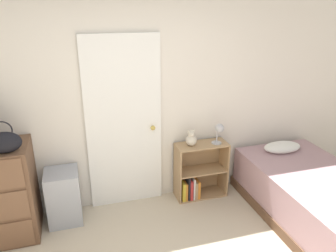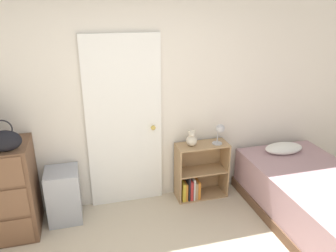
{
  "view_description": "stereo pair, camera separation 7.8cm",
  "coord_description": "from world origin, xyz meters",
  "px_view_note": "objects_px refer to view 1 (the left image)",
  "views": [
    {
      "loc": [
        -0.5,
        -1.58,
        2.32
      ],
      "look_at": [
        0.47,
        1.68,
        1.03
      ],
      "focal_mm": 35.0,
      "sensor_mm": 36.0,
      "label": 1
    },
    {
      "loc": [
        -0.42,
        -1.6,
        2.32
      ],
      "look_at": [
        0.47,
        1.68,
        1.03
      ],
      "focal_mm": 35.0,
      "sensor_mm": 36.0,
      "label": 2
    }
  ],
  "objects_px": {
    "handbag": "(4,142)",
    "storage_bin": "(64,196)",
    "teddy_bear": "(191,139)",
    "bookshelf": "(197,175)",
    "desk_lamp": "(219,130)",
    "bed": "(315,198)"
  },
  "relations": [
    {
      "from": "handbag",
      "to": "storage_bin",
      "type": "height_order",
      "value": "handbag"
    },
    {
      "from": "handbag",
      "to": "teddy_bear",
      "type": "xyz_separation_m",
      "value": [
        1.94,
        0.31,
        -0.33
      ]
    },
    {
      "from": "bookshelf",
      "to": "desk_lamp",
      "type": "height_order",
      "value": "desk_lamp"
    },
    {
      "from": "handbag",
      "to": "bed",
      "type": "distance_m",
      "value": 3.28
    },
    {
      "from": "storage_bin",
      "to": "bookshelf",
      "type": "bearing_deg",
      "value": 1.85
    },
    {
      "from": "desk_lamp",
      "to": "handbag",
      "type": "bearing_deg",
      "value": -173.37
    },
    {
      "from": "storage_bin",
      "to": "teddy_bear",
      "type": "bearing_deg",
      "value": 1.75
    },
    {
      "from": "bookshelf",
      "to": "bed",
      "type": "relative_size",
      "value": 0.37
    },
    {
      "from": "desk_lamp",
      "to": "bed",
      "type": "bearing_deg",
      "value": -42.63
    },
    {
      "from": "storage_bin",
      "to": "teddy_bear",
      "type": "distance_m",
      "value": 1.59
    },
    {
      "from": "handbag",
      "to": "bookshelf",
      "type": "bearing_deg",
      "value": 8.73
    },
    {
      "from": "desk_lamp",
      "to": "bed",
      "type": "relative_size",
      "value": 0.13
    },
    {
      "from": "bookshelf",
      "to": "bed",
      "type": "bearing_deg",
      "value": -37.09
    },
    {
      "from": "handbag",
      "to": "bed",
      "type": "relative_size",
      "value": 0.16
    },
    {
      "from": "storage_bin",
      "to": "teddy_bear",
      "type": "height_order",
      "value": "teddy_bear"
    },
    {
      "from": "bookshelf",
      "to": "teddy_bear",
      "type": "distance_m",
      "value": 0.51
    },
    {
      "from": "bookshelf",
      "to": "handbag",
      "type": "bearing_deg",
      "value": -171.27
    },
    {
      "from": "teddy_bear",
      "to": "handbag",
      "type": "bearing_deg",
      "value": -171.02
    },
    {
      "from": "teddy_bear",
      "to": "desk_lamp",
      "type": "relative_size",
      "value": 0.79
    },
    {
      "from": "storage_bin",
      "to": "teddy_bear",
      "type": "xyz_separation_m",
      "value": [
        1.51,
        0.05,
        0.49
      ]
    },
    {
      "from": "bookshelf",
      "to": "desk_lamp",
      "type": "xyz_separation_m",
      "value": [
        0.25,
        -0.05,
        0.6
      ]
    },
    {
      "from": "handbag",
      "to": "desk_lamp",
      "type": "xyz_separation_m",
      "value": [
        2.28,
        0.26,
        -0.24
      ]
    }
  ]
}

